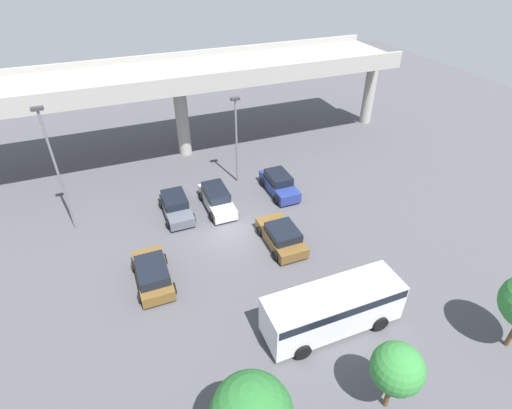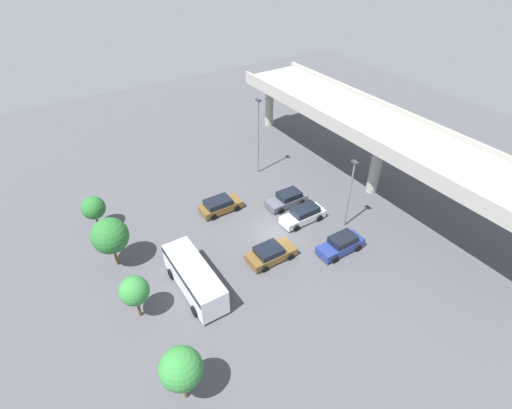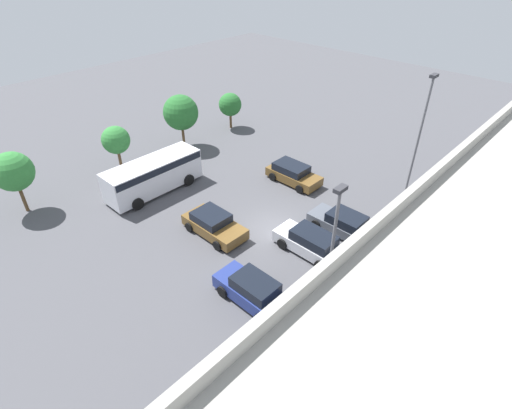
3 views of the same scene
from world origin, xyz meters
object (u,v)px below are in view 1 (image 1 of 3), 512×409
at_px(parked_car_2, 217,199).
at_px(shuttle_bus, 333,307).
at_px(tree_front_right, 397,369).
at_px(parked_car_3, 282,236).
at_px(lamp_post_near_aisle, 236,134).
at_px(lamp_post_mid_lot, 55,164).
at_px(parked_car_4, 279,184).
at_px(parked_car_1, 176,206).
at_px(parked_car_0, 153,274).

distance_m(parked_car_2, shuttle_bus, 13.23).
bearing_deg(tree_front_right, parked_car_2, 97.77).
distance_m(parked_car_3, lamp_post_near_aisle, 9.58).
xyz_separation_m(lamp_post_mid_lot, tree_front_right, (12.65, -18.96, -2.49)).
height_order(parked_car_3, tree_front_right, tree_front_right).
height_order(lamp_post_mid_lot, tree_front_right, lamp_post_mid_lot).
distance_m(parked_car_4, tree_front_right, 18.24).
height_order(shuttle_bus, lamp_post_near_aisle, lamp_post_near_aisle).
bearing_deg(parked_car_3, shuttle_bus, 176.81).
height_order(parked_car_3, shuttle_bus, shuttle_bus).
height_order(parked_car_4, lamp_post_mid_lot, lamp_post_mid_lot).
relative_size(parked_car_1, parked_car_2, 0.94).
bearing_deg(parked_car_2, parked_car_0, -43.80).
distance_m(parked_car_1, parked_car_2, 3.12).
relative_size(parked_car_1, shuttle_bus, 0.58).
bearing_deg(lamp_post_near_aisle, shuttle_bus, -91.46).
height_order(parked_car_2, tree_front_right, tree_front_right).
height_order(parked_car_2, shuttle_bus, shuttle_bus).
relative_size(parked_car_2, parked_car_4, 1.04).
height_order(parked_car_3, parked_car_4, parked_car_4).
distance_m(parked_car_0, tree_front_right, 14.39).
height_order(parked_car_1, tree_front_right, tree_front_right).
height_order(parked_car_3, lamp_post_near_aisle, lamp_post_near_aisle).
distance_m(lamp_post_near_aisle, lamp_post_mid_lot, 13.15).
bearing_deg(parked_car_0, tree_front_right, -144.02).
xyz_separation_m(parked_car_0, parked_car_1, (2.85, 6.47, -0.01)).
bearing_deg(parked_car_1, lamp_post_mid_lot, -97.69).
bearing_deg(shuttle_bus, lamp_post_mid_lot, -48.52).
distance_m(parked_car_2, lamp_post_mid_lot, 11.23).
relative_size(parked_car_3, tree_front_right, 1.14).
bearing_deg(parked_car_4, lamp_post_near_aisle, -138.60).
height_order(parked_car_1, parked_car_4, parked_car_4).
height_order(parked_car_0, lamp_post_mid_lot, lamp_post_mid_lot).
xyz_separation_m(parked_car_1, tree_front_right, (5.52, -18.00, 2.04)).
bearing_deg(tree_front_right, parked_car_1, 107.06).
relative_size(parked_car_2, shuttle_bus, 0.62).
bearing_deg(lamp_post_mid_lot, parked_car_4, -3.89).
bearing_deg(shuttle_bus, parked_car_3, -93.19).
distance_m(parked_car_3, shuttle_bus, 7.24).
bearing_deg(parked_car_1, parked_car_0, -23.74).
xyz_separation_m(parked_car_0, lamp_post_mid_lot, (-4.28, 7.43, 4.52)).
bearing_deg(lamp_post_near_aisle, lamp_post_mid_lot, -172.01).
relative_size(parked_car_2, tree_front_right, 1.20).
relative_size(lamp_post_near_aisle, lamp_post_mid_lot, 0.81).
relative_size(parked_car_0, lamp_post_near_aisle, 0.60).
bearing_deg(lamp_post_mid_lot, shuttle_bus, -48.52).
bearing_deg(parked_car_2, parked_car_3, 25.30).
bearing_deg(parked_car_3, parked_car_4, -23.01).
height_order(shuttle_bus, tree_front_right, tree_front_right).
relative_size(parked_car_3, shuttle_bus, 0.59).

